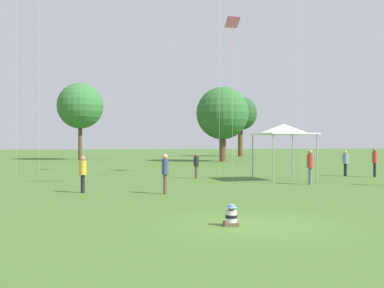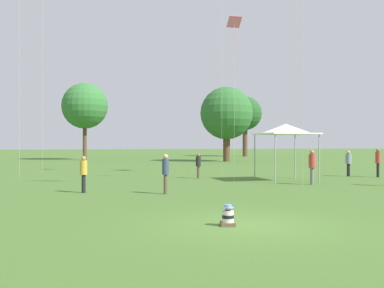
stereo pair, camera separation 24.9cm
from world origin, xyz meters
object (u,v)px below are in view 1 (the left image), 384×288
at_px(kite_7, 233,29).
at_px(distant_tree_2, 240,114).
at_px(seated_toddler, 231,217).
at_px(person_standing_4, 165,170).
at_px(person_standing_1, 375,160).
at_px(distant_tree_0, 223,113).
at_px(person_standing_2, 345,161).
at_px(person_standing_5, 83,171).
at_px(person_standing_6, 310,164).
at_px(canopy_tent, 284,130).
at_px(distant_tree_1, 80,106).
at_px(person_standing_7, 196,164).

bearing_deg(kite_7, distant_tree_2, -66.46).
height_order(seated_toddler, person_standing_4, person_standing_4).
bearing_deg(seated_toddler, kite_7, 82.00).
xyz_separation_m(person_standing_1, distant_tree_0, (-2.37, 25.97, 4.63)).
distance_m(seated_toddler, person_standing_2, 20.01).
xyz_separation_m(seated_toddler, person_standing_4, (-0.47, 7.72, 0.82)).
relative_size(person_standing_5, distant_tree_2, 0.17).
bearing_deg(distant_tree_2, person_standing_4, -112.53).
bearing_deg(seated_toddler, person_standing_2, 60.15).
xyz_separation_m(person_standing_2, kite_7, (-8.57, -2.21, 7.70)).
height_order(person_standing_6, canopy_tent, canopy_tent).
height_order(person_standing_2, person_standing_4, person_standing_4).
bearing_deg(distant_tree_2, distant_tree_1, -159.26).
distance_m(person_standing_6, distant_tree_2, 50.46).
bearing_deg(distant_tree_1, kite_7, -75.87).
bearing_deg(distant_tree_2, canopy_tent, -106.16).
bearing_deg(person_standing_7, distant_tree_2, 2.64).
height_order(seated_toddler, distant_tree_1, distant_tree_1).
distance_m(person_standing_1, person_standing_2, 1.80).
bearing_deg(kite_7, distant_tree_1, -32.62).
distance_m(person_standing_1, kite_7, 12.63).
bearing_deg(person_standing_5, canopy_tent, -91.95).
bearing_deg(person_standing_1, person_standing_6, -108.06).
relative_size(person_standing_1, person_standing_6, 1.00).
distance_m(person_standing_7, distant_tree_1, 34.75).
distance_m(canopy_tent, kite_7, 6.50).
bearing_deg(person_standing_6, person_standing_1, -135.61).
relative_size(seated_toddler, distant_tree_2, 0.06).
bearing_deg(person_standing_4, person_standing_6, -1.25).
distance_m(kite_7, distant_tree_0, 28.33).
height_order(person_standing_2, person_standing_7, person_standing_2).
xyz_separation_m(person_standing_1, person_standing_5, (-18.29, -5.24, -0.14)).
relative_size(person_standing_2, person_standing_4, 0.99).
relative_size(person_standing_4, distant_tree_2, 0.18).
xyz_separation_m(person_standing_1, person_standing_4, (-14.82, -6.50, -0.07)).
distance_m(canopy_tent, distant_tree_1, 38.42).
xyz_separation_m(person_standing_4, distant_tree_0, (12.45, 32.47, 4.69)).
height_order(person_standing_4, distant_tree_0, distant_tree_0).
distance_m(person_standing_5, kite_7, 12.04).
bearing_deg(distant_tree_0, person_standing_7, -110.50).
bearing_deg(kite_7, person_standing_5, 69.59).
bearing_deg(person_standing_6, person_standing_2, -122.25).
relative_size(kite_7, distant_tree_1, 0.93).
height_order(seated_toddler, distant_tree_2, distant_tree_2).
xyz_separation_m(seated_toddler, kite_7, (4.33, 13.06, 8.47)).
bearing_deg(distant_tree_1, person_standing_5, -88.85).
xyz_separation_m(kite_7, distant_tree_1, (-9.07, 36.05, -1.65)).
distance_m(person_standing_2, canopy_tent, 6.31).
xyz_separation_m(person_standing_4, canopy_tent, (7.88, 5.17, 1.93)).
relative_size(person_standing_1, distant_tree_1, 0.18).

